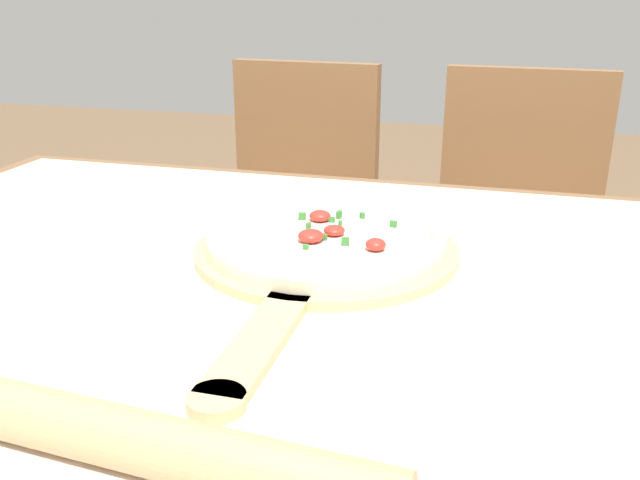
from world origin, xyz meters
name	(u,v)px	position (x,y,z in m)	size (l,w,h in m)	color
dining_table	(262,374)	(0.00, 0.00, 0.66)	(1.35, 1.04, 0.75)	brown
towel_cloth	(259,296)	(0.00, 0.00, 0.76)	(1.27, 0.96, 0.00)	silver
pizza_peel	(321,257)	(0.04, 0.11, 0.76)	(0.33, 0.54, 0.01)	tan
pizza	(326,236)	(0.04, 0.13, 0.78)	(0.30, 0.30, 0.03)	beige
rolling_pin	(153,445)	(0.03, -0.30, 0.78)	(0.45, 0.07, 0.04)	tan
chair_left	(294,218)	(-0.25, 0.91, 0.53)	(0.43, 0.43, 0.90)	brown
chair_right	(513,238)	(0.29, 0.91, 0.53)	(0.42, 0.42, 0.90)	brown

